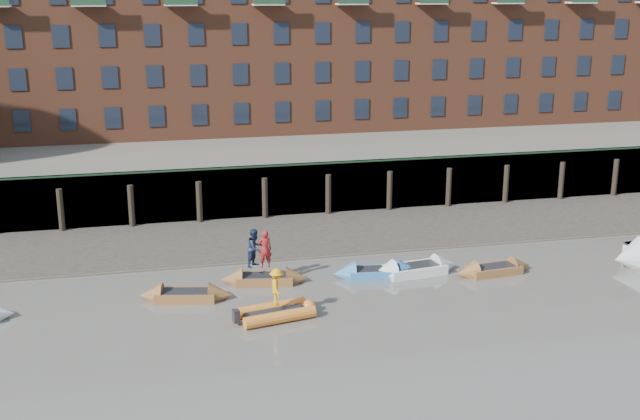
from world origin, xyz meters
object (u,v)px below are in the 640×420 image
object	(u,v)px
rowboat_4	(377,273)
person_rower_a	(265,249)
rib_tender	(278,312)
person_rib_crew	(277,287)
rowboat_5	(415,269)
rowboat_2	(186,295)
rowboat_6	(494,270)
rowboat_3	(265,279)
person_rower_b	(255,248)

from	to	relation	value
rowboat_4	person_rower_a	size ratio (longest dim) A/B	2.44
rib_tender	person_rib_crew	size ratio (longest dim) A/B	2.15
rowboat_5	person_rib_crew	size ratio (longest dim) A/B	2.90
person_rib_crew	rib_tender	bearing A→B (deg)	-134.55
rowboat_4	person_rib_crew	xyz separation A→B (m)	(-5.68, -3.82, 1.18)
rowboat_4	rib_tender	size ratio (longest dim) A/B	1.24
person_rower_a	rowboat_5	bearing A→B (deg)	174.94
rowboat_2	person_rower_a	bearing A→B (deg)	30.09
rowboat_6	rowboat_3	bearing A→B (deg)	167.62
rowboat_5	person_rower_a	distance (m)	7.65
rowboat_2	rib_tender	xyz separation A→B (m)	(3.79, -2.96, 0.05)
person_rib_crew	rowboat_5	bearing A→B (deg)	-60.08
rowboat_4	rib_tender	world-z (taller)	rowboat_4
rowboat_6	person_rib_crew	bearing A→B (deg)	-171.84
rowboat_4	person_rib_crew	bearing A→B (deg)	-139.05
rowboat_5	rib_tender	world-z (taller)	rowboat_5
rowboat_3	rowboat_4	size ratio (longest dim) A/B	0.97
person_rower_b	person_rib_crew	xyz separation A→B (m)	(0.29, -4.44, -0.36)
rowboat_5	rowboat_2	bearing A→B (deg)	176.24
person_rib_crew	person_rower_a	bearing A→B (deg)	1.48
rowboat_2	person_rower_b	world-z (taller)	person_rower_b
rowboat_5	person_rower_a	world-z (taller)	person_rower_a
rowboat_6	person_rower_b	xyz separation A→B (m)	(-11.82, 1.50, 1.55)
rowboat_3	person_rower_a	xyz separation A→B (m)	(0.05, 0.02, 1.53)
rowboat_5	rib_tender	xyz separation A→B (m)	(-7.61, -3.82, 0.02)
rowboat_5	rowboat_6	distance (m)	3.97
rowboat_5	rowboat_6	xyz separation A→B (m)	(3.88, -0.84, -0.03)
rowboat_3	rowboat_6	bearing A→B (deg)	3.61
rowboat_6	rowboat_4	bearing A→B (deg)	165.27
rowboat_3	person_rower_a	world-z (taller)	person_rower_a
rowboat_4	person_rower_b	bearing A→B (deg)	-178.87
rowboat_3	rib_tender	xyz separation A→B (m)	(-0.07, -4.23, 0.05)
rowboat_5	person_rower_a	xyz separation A→B (m)	(-7.49, 0.43, 1.50)
person_rower_a	rowboat_2	bearing A→B (deg)	16.50
rowboat_2	rowboat_3	xyz separation A→B (m)	(3.86, 1.27, -0.00)
rowboat_6	rib_tender	size ratio (longest dim) A/B	1.18
rowboat_2	rowboat_6	xyz separation A→B (m)	(15.28, 0.02, -0.01)
rowboat_3	rowboat_5	world-z (taller)	rowboat_5
rowboat_4	rib_tender	distance (m)	6.84
person_rower_b	person_rib_crew	distance (m)	4.46
person_rower_b	rib_tender	bearing A→B (deg)	-134.35
rowboat_2	rowboat_3	bearing A→B (deg)	30.03
rowboat_3	rowboat_6	size ratio (longest dim) A/B	1.02
rib_tender	person_rower_a	xyz separation A→B (m)	(0.12, 4.25, 1.48)
person_rib_crew	person_rower_b	bearing A→B (deg)	7.38
person_rower_b	rowboat_3	bearing A→B (deg)	-80.80
rowboat_5	person_rower_b	xyz separation A→B (m)	(-7.94, 0.66, 1.52)
rowboat_5	person_rower_a	size ratio (longest dim) A/B	2.64
rib_tender	person_rib_crew	xyz separation A→B (m)	(-0.04, 0.05, 1.14)
person_rower_a	person_rower_b	xyz separation A→B (m)	(-0.45, 0.23, 0.02)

